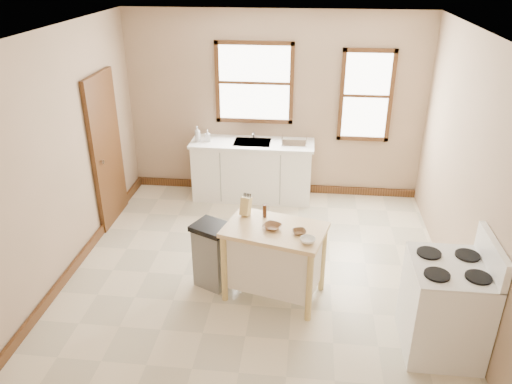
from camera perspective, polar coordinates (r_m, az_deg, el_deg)
floor at (r=6.00m, az=0.00°, el=-9.97°), size 5.00×5.00×0.00m
ceiling at (r=4.92m, az=0.00°, el=17.53°), size 5.00×5.00×0.00m
wall_back at (r=7.66m, az=2.09°, el=9.78°), size 4.50×0.04×2.80m
wall_left at (r=5.97m, az=-22.03°, el=3.17°), size 0.04×5.00×2.80m
wall_right at (r=5.55m, az=23.76°, el=1.19°), size 0.04×5.00×2.80m
window_main at (r=7.58m, az=-0.19°, el=12.36°), size 1.17×0.06×1.22m
window_side at (r=7.61m, az=12.47°, el=10.66°), size 0.77×0.06×1.37m
door_left at (r=7.16m, az=-16.71°, el=4.59°), size 0.06×0.90×2.10m
baseboard_back at (r=8.10m, az=1.92°, el=0.57°), size 4.50×0.04×0.12m
baseboard_left at (r=6.55m, az=-19.87°, el=-7.71°), size 0.04×5.00×0.12m
sink_counter at (r=7.72m, az=-0.42°, el=2.52°), size 1.86×0.62×0.92m
faucet at (r=7.68m, az=-0.27°, el=6.96°), size 0.03×0.03×0.22m
soap_bottle_a at (r=7.58m, az=-6.71°, el=6.60°), size 0.09×0.09×0.24m
soap_bottle_b at (r=7.59m, az=-5.55°, el=6.42°), size 0.10×0.10×0.18m
dish_rack at (r=7.48m, az=4.41°, el=5.83°), size 0.43×0.35×0.09m
kitchen_island at (r=5.53m, az=2.10°, el=-8.00°), size 1.19×0.91×0.86m
knife_block at (r=5.51m, az=-1.18°, el=-1.71°), size 0.13×0.13×0.20m
pepper_grinder at (r=5.48m, az=1.00°, el=-2.18°), size 0.06×0.06×0.15m
bowl_a at (r=5.28m, az=1.87°, el=-3.99°), size 0.25×0.25×0.05m
bowl_b at (r=5.22m, az=4.96°, el=-4.57°), size 0.17×0.17×0.04m
bowl_c at (r=5.07m, az=5.92°, el=-5.52°), size 0.22×0.22×0.05m
trash_bin at (r=5.74m, az=-4.99°, el=-7.18°), size 0.51×0.48×0.78m
gas_stove at (r=5.08m, az=20.93°, el=-11.02°), size 0.76×0.77×1.21m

